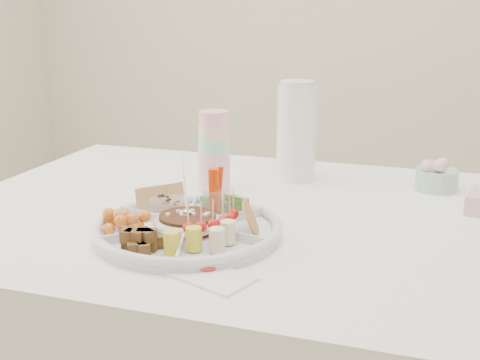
% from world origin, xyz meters
% --- Properties ---
extents(dining_table, '(1.52, 1.02, 0.76)m').
position_xyz_m(dining_table, '(0.00, 0.00, 0.38)').
color(dining_table, white).
rests_on(dining_table, floor).
extents(party_tray, '(0.46, 0.46, 0.04)m').
position_xyz_m(party_tray, '(-0.12, -0.19, 0.78)').
color(party_tray, silver).
rests_on(party_tray, dining_table).
extents(bean_dip, '(0.14, 0.14, 0.04)m').
position_xyz_m(bean_dip, '(-0.12, -0.19, 0.79)').
color(bean_dip, '#371C13').
rests_on(bean_dip, party_tray).
extents(tortillas, '(0.11, 0.11, 0.06)m').
position_xyz_m(tortillas, '(0.00, -0.16, 0.80)').
color(tortillas, '#BF784F').
rests_on(tortillas, party_tray).
extents(carrot_cucumber, '(0.14, 0.14, 0.10)m').
position_xyz_m(carrot_cucumber, '(-0.09, -0.07, 0.82)').
color(carrot_cucumber, '#DE3907').
rests_on(carrot_cucumber, party_tray).
extents(pita_raisins, '(0.14, 0.14, 0.06)m').
position_xyz_m(pita_raisins, '(-0.22, -0.10, 0.80)').
color(pita_raisins, tan).
rests_on(pita_raisins, party_tray).
extents(cherries, '(0.13, 0.13, 0.04)m').
position_xyz_m(cherries, '(-0.25, -0.23, 0.79)').
color(cherries, gold).
rests_on(cherries, party_tray).
extents(granola_chunks, '(0.11, 0.11, 0.04)m').
position_xyz_m(granola_chunks, '(-0.15, -0.32, 0.79)').
color(granola_chunks, '#543C18').
rests_on(granola_chunks, party_tray).
extents(banana_tomato, '(0.12, 0.12, 0.08)m').
position_xyz_m(banana_tomato, '(-0.03, -0.28, 0.82)').
color(banana_tomato, '#FEED94').
rests_on(banana_tomato, party_tray).
extents(cup_stack, '(0.10, 0.10, 0.22)m').
position_xyz_m(cup_stack, '(-0.18, 0.13, 0.87)').
color(cup_stack, beige).
rests_on(cup_stack, dining_table).
extents(thermos, '(0.12, 0.12, 0.27)m').
position_xyz_m(thermos, '(-0.01, 0.30, 0.89)').
color(thermos, white).
rests_on(thermos, dining_table).
extents(flower_bowl, '(0.13, 0.13, 0.08)m').
position_xyz_m(flower_bowl, '(0.36, 0.31, 0.80)').
color(flower_bowl, '#84B190').
rests_on(flower_bowl, dining_table).
extents(placemat, '(0.28, 0.18, 0.01)m').
position_xyz_m(placemat, '(-0.06, -0.34, 0.76)').
color(placemat, white).
rests_on(placemat, dining_table).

